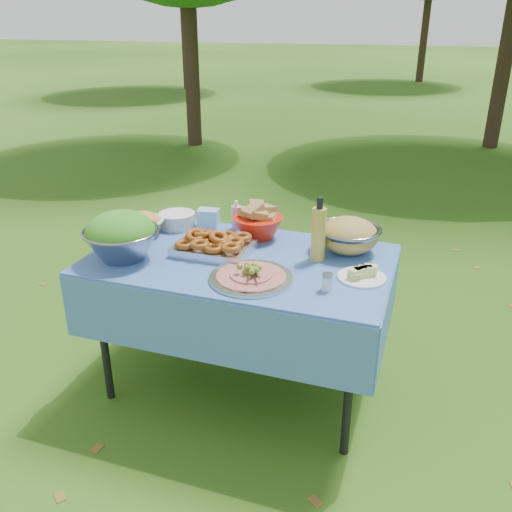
{
  "coord_description": "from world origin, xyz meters",
  "views": [
    {
      "loc": [
        0.85,
        -2.27,
        1.84
      ],
      "look_at": [
        0.08,
        0.0,
        0.78
      ],
      "focal_mm": 38.0,
      "sensor_mm": 36.0,
      "label": 1
    }
  ],
  "objects_px": {
    "plate_stack": "(177,220)",
    "salad_bowl": "(121,236)",
    "picnic_table": "(241,325)",
    "oil_bottle": "(319,229)",
    "bread_bowl": "(258,221)",
    "pasta_bowl_steel": "(348,235)",
    "charcuterie_platter": "(251,271)"
  },
  "relations": [
    {
      "from": "plate_stack",
      "to": "picnic_table",
      "type": "bearing_deg",
      "value": -30.94
    },
    {
      "from": "pasta_bowl_steel",
      "to": "charcuterie_platter",
      "type": "distance_m",
      "value": 0.59
    },
    {
      "from": "pasta_bowl_steel",
      "to": "oil_bottle",
      "type": "bearing_deg",
      "value": -127.87
    },
    {
      "from": "bread_bowl",
      "to": "pasta_bowl_steel",
      "type": "distance_m",
      "value": 0.49
    },
    {
      "from": "plate_stack",
      "to": "oil_bottle",
      "type": "relative_size",
      "value": 0.64
    },
    {
      "from": "charcuterie_platter",
      "to": "pasta_bowl_steel",
      "type": "bearing_deg",
      "value": 52.92
    },
    {
      "from": "oil_bottle",
      "to": "picnic_table",
      "type": "bearing_deg",
      "value": -164.09
    },
    {
      "from": "salad_bowl",
      "to": "oil_bottle",
      "type": "xyz_separation_m",
      "value": [
        0.9,
        0.29,
        0.04
      ]
    },
    {
      "from": "salad_bowl",
      "to": "plate_stack",
      "type": "distance_m",
      "value": 0.49
    },
    {
      "from": "salad_bowl",
      "to": "charcuterie_platter",
      "type": "relative_size",
      "value": 0.95
    },
    {
      "from": "salad_bowl",
      "to": "bread_bowl",
      "type": "distance_m",
      "value": 0.72
    },
    {
      "from": "oil_bottle",
      "to": "plate_stack",
      "type": "bearing_deg",
      "value": 167.59
    },
    {
      "from": "pasta_bowl_steel",
      "to": "oil_bottle",
      "type": "height_order",
      "value": "oil_bottle"
    },
    {
      "from": "picnic_table",
      "to": "oil_bottle",
      "type": "height_order",
      "value": "oil_bottle"
    },
    {
      "from": "picnic_table",
      "to": "bread_bowl",
      "type": "xyz_separation_m",
      "value": [
        -0.0,
        0.29,
        0.47
      ]
    },
    {
      "from": "picnic_table",
      "to": "charcuterie_platter",
      "type": "xyz_separation_m",
      "value": [
        0.13,
        -0.21,
        0.42
      ]
    },
    {
      "from": "plate_stack",
      "to": "charcuterie_platter",
      "type": "height_order",
      "value": "charcuterie_platter"
    },
    {
      "from": "salad_bowl",
      "to": "oil_bottle",
      "type": "distance_m",
      "value": 0.95
    },
    {
      "from": "oil_bottle",
      "to": "salad_bowl",
      "type": "bearing_deg",
      "value": -161.9
    },
    {
      "from": "picnic_table",
      "to": "salad_bowl",
      "type": "height_order",
      "value": "salad_bowl"
    },
    {
      "from": "picnic_table",
      "to": "oil_bottle",
      "type": "relative_size",
      "value": 4.63
    },
    {
      "from": "picnic_table",
      "to": "salad_bowl",
      "type": "xyz_separation_m",
      "value": [
        -0.54,
        -0.19,
        0.5
      ]
    },
    {
      "from": "salad_bowl",
      "to": "oil_bottle",
      "type": "relative_size",
      "value": 1.15
    },
    {
      "from": "pasta_bowl_steel",
      "to": "charcuterie_platter",
      "type": "bearing_deg",
      "value": -127.08
    },
    {
      "from": "picnic_table",
      "to": "charcuterie_platter",
      "type": "distance_m",
      "value": 0.49
    },
    {
      "from": "plate_stack",
      "to": "oil_bottle",
      "type": "bearing_deg",
      "value": -12.41
    },
    {
      "from": "salad_bowl",
      "to": "bread_bowl",
      "type": "xyz_separation_m",
      "value": [
        0.54,
        0.48,
        -0.03
      ]
    },
    {
      "from": "picnic_table",
      "to": "charcuterie_platter",
      "type": "height_order",
      "value": "charcuterie_platter"
    },
    {
      "from": "plate_stack",
      "to": "salad_bowl",
      "type": "bearing_deg",
      "value": -96.56
    },
    {
      "from": "plate_stack",
      "to": "pasta_bowl_steel",
      "type": "xyz_separation_m",
      "value": [
        0.97,
        -0.03,
        0.05
      ]
    },
    {
      "from": "plate_stack",
      "to": "charcuterie_platter",
      "type": "xyz_separation_m",
      "value": [
        0.61,
        -0.5,
        0.0
      ]
    },
    {
      "from": "picnic_table",
      "to": "bread_bowl",
      "type": "relative_size",
      "value": 5.47
    }
  ]
}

